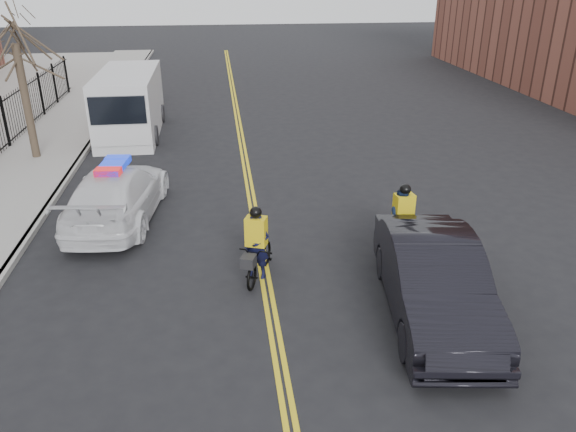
% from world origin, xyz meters
% --- Properties ---
extents(ground, '(120.00, 120.00, 0.00)m').
position_xyz_m(ground, '(0.00, 0.00, 0.00)').
color(ground, black).
rests_on(ground, ground).
extents(center_line_left, '(0.10, 60.00, 0.01)m').
position_xyz_m(center_line_left, '(-0.08, 8.00, 0.01)').
color(center_line_left, gold).
rests_on(center_line_left, ground).
extents(center_line_right, '(0.10, 60.00, 0.01)m').
position_xyz_m(center_line_right, '(0.08, 8.00, 0.01)').
color(center_line_right, gold).
rests_on(center_line_right, ground).
extents(sidewalk, '(3.00, 60.00, 0.15)m').
position_xyz_m(sidewalk, '(-7.50, 8.00, 0.07)').
color(sidewalk, gray).
rests_on(sidewalk, ground).
extents(curb, '(0.20, 60.00, 0.15)m').
position_xyz_m(curb, '(-6.00, 8.00, 0.07)').
color(curb, gray).
rests_on(curb, ground).
extents(street_tree, '(3.20, 3.20, 4.80)m').
position_xyz_m(street_tree, '(-7.60, 10.00, 3.53)').
color(street_tree, '#372C20').
rests_on(street_tree, sidewalk).
extents(police_cruiser, '(2.67, 5.44, 1.68)m').
position_xyz_m(police_cruiser, '(-3.80, 4.25, 0.77)').
color(police_cruiser, silver).
rests_on(police_cruiser, ground).
extents(dark_sedan, '(2.39, 5.20, 1.65)m').
position_xyz_m(dark_sedan, '(3.24, -1.44, 0.83)').
color(dark_sedan, black).
rests_on(dark_sedan, ground).
extents(cargo_van, '(2.45, 6.20, 2.59)m').
position_xyz_m(cargo_van, '(-4.54, 13.00, 1.26)').
color(cargo_van, silver).
rests_on(cargo_van, ground).
extents(cyclist_near, '(1.22, 1.89, 1.76)m').
position_xyz_m(cyclist_near, '(-0.18, 0.57, 0.61)').
color(cyclist_near, black).
rests_on(cyclist_near, ground).
extents(cyclist_far, '(0.87, 1.81, 1.79)m').
position_xyz_m(cyclist_far, '(3.50, 1.41, 0.70)').
color(cyclist_far, black).
rests_on(cyclist_far, ground).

